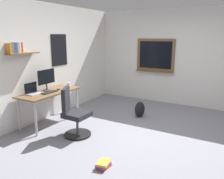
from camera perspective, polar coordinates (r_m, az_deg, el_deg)
ground_plane at (r=4.60m, az=8.47°, el=-11.23°), size 5.20×5.20×0.00m
wall_back at (r=5.58m, az=-15.29°, el=6.73°), size 5.00×0.30×2.60m
wall_right at (r=6.57m, az=16.64°, el=7.56°), size 0.22×5.00×2.60m
desk at (r=5.13m, az=-15.20°, el=-1.29°), size 1.39×0.60×0.72m
office_chair at (r=4.48m, az=-9.46°, el=-6.34°), size 0.55×0.56×0.95m
laptop at (r=5.00m, az=-18.99°, el=-0.40°), size 0.31×0.21×0.23m
monitor_primary at (r=5.15m, az=-15.93°, el=2.66°), size 0.46×0.17×0.46m
keyboard at (r=5.01m, az=-15.21°, el=-0.63°), size 0.37×0.13×0.02m
computer_mouse at (r=5.20m, az=-13.04°, el=0.09°), size 0.10×0.06×0.03m
coffee_mug at (r=5.51m, az=-10.74°, el=1.24°), size 0.08×0.08×0.09m
backpack at (r=5.53m, az=6.88°, el=-4.88°), size 0.32×0.22×0.36m
book_stack_on_floor at (r=3.56m, az=-2.09°, el=-18.04°), size 0.24×0.19×0.10m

